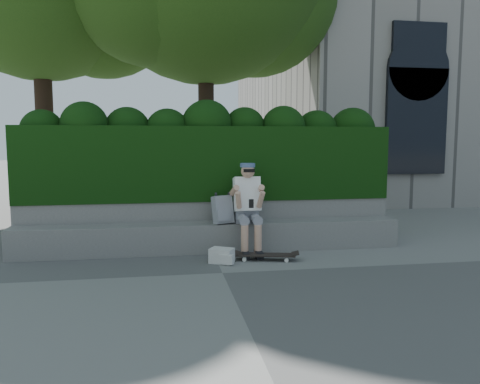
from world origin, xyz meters
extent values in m
plane|color=slate|center=(0.00, 0.00, 0.00)|extent=(80.00, 80.00, 0.00)
cube|color=gray|center=(0.00, 1.25, 0.23)|extent=(6.00, 0.45, 0.45)
cube|color=gray|center=(0.00, 1.73, 0.38)|extent=(6.00, 0.50, 0.75)
cube|color=black|center=(0.00, 1.95, 1.35)|extent=(6.00, 1.00, 1.20)
cylinder|color=black|center=(0.27, 4.95, 1.70)|extent=(0.36, 0.36, 3.40)
cylinder|color=black|center=(-3.41, 5.64, 1.66)|extent=(0.40, 0.40, 3.32)
cube|color=gray|center=(0.53, 1.20, 0.56)|extent=(0.36, 0.26, 0.22)
cube|color=white|center=(0.53, 1.13, 0.90)|extent=(0.40, 0.32, 0.55)
sphere|color=tan|center=(0.53, 1.06, 1.26)|extent=(0.21, 0.21, 0.21)
cylinder|color=#4B6389|center=(0.53, 1.08, 1.35)|extent=(0.23, 0.23, 0.06)
cube|color=black|center=(0.53, 0.78, 0.80)|extent=(0.07, 0.02, 0.13)
cylinder|color=tan|center=(0.43, 0.76, 0.24)|extent=(0.11, 0.11, 0.47)
cylinder|color=tan|center=(0.63, 0.76, 0.24)|extent=(0.11, 0.11, 0.47)
cube|color=black|center=(0.43, 0.70, 0.05)|extent=(0.10, 0.26, 0.10)
cube|color=black|center=(0.63, 0.70, 0.05)|extent=(0.10, 0.26, 0.10)
cube|color=black|center=(0.70, 0.55, 0.08)|extent=(0.88, 0.41, 0.02)
cylinder|color=silver|center=(0.38, 0.53, 0.03)|extent=(0.07, 0.05, 0.06)
cylinder|color=silver|center=(0.43, 0.71, 0.03)|extent=(0.07, 0.05, 0.06)
cylinder|color=silver|center=(0.97, 0.39, 0.03)|extent=(0.07, 0.05, 0.06)
cylinder|color=silver|center=(1.01, 0.57, 0.03)|extent=(0.07, 0.05, 0.06)
cube|color=#AFAFB4|center=(0.15, 1.15, 0.66)|extent=(0.33, 0.25, 0.43)
cube|color=silver|center=(0.06, 0.52, 0.10)|extent=(0.39, 0.35, 0.21)
camera|label=1|loc=(-0.76, -5.90, 1.71)|focal=35.00mm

